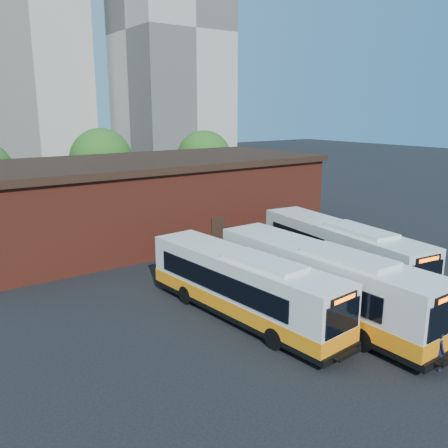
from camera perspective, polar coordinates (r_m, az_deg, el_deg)
ground at (r=24.19m, az=12.86°, el=-11.63°), size 220.00×220.00×0.00m
bus_midwest at (r=23.75m, az=2.26°, el=-7.72°), size 3.52×12.58×3.39m
bus_mideast at (r=24.36m, az=11.63°, el=-7.15°), size 2.96×13.44×3.65m
bus_east at (r=29.90m, az=13.83°, el=-3.47°), size 4.25×13.17×3.54m
transit_worker at (r=21.32m, az=24.41°, el=-13.68°), size 0.59×0.70×1.65m
depot_building at (r=38.72m, az=-9.52°, el=3.10°), size 28.60×12.60×6.40m
tree_mid at (r=51.99m, az=-14.53°, el=7.51°), size 6.56×6.56×8.36m
tree_east at (r=54.39m, az=-2.39°, el=7.91°), size 6.24×6.24×7.96m
tower_right at (r=95.64m, az=-6.48°, el=21.99°), size 18.00×18.00×49.20m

